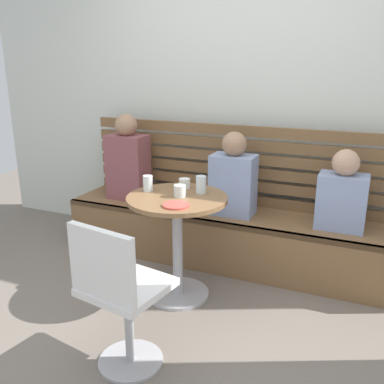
{
  "coord_description": "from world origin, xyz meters",
  "views": [
    {
      "loc": [
        1.03,
        -1.88,
        1.6
      ],
      "look_at": [
        -0.06,
        0.66,
        0.75
      ],
      "focal_mm": 39.73,
      "sensor_mm": 36.0,
      "label": 1
    }
  ],
  "objects_px": {
    "white_chair": "(119,293)",
    "person_child_left": "(342,195)",
    "cafe_table": "(177,227)",
    "cup_water_clear": "(148,183)",
    "person_adult": "(128,161)",
    "person_child_middle": "(233,179)",
    "cup_glass_tall": "(201,185)",
    "booth_bench": "(225,237)",
    "cup_ceramic_white": "(185,183)",
    "plate_small": "(176,205)",
    "cup_glass_short": "(180,191)"
  },
  "relations": [
    {
      "from": "person_child_middle",
      "to": "cup_ceramic_white",
      "type": "xyz_separation_m",
      "value": [
        -0.23,
        -0.42,
        0.05
      ]
    },
    {
      "from": "white_chair",
      "to": "cup_glass_tall",
      "type": "bearing_deg",
      "value": 86.07
    },
    {
      "from": "cup_glass_short",
      "to": "plate_small",
      "type": "height_order",
      "value": "cup_glass_short"
    },
    {
      "from": "cup_glass_tall",
      "to": "cafe_table",
      "type": "bearing_deg",
      "value": -130.24
    },
    {
      "from": "person_child_left",
      "to": "cup_glass_short",
      "type": "bearing_deg",
      "value": -147.13
    },
    {
      "from": "person_child_left",
      "to": "plate_small",
      "type": "xyz_separation_m",
      "value": [
        -0.92,
        -0.82,
        0.05
      ]
    },
    {
      "from": "cup_ceramic_white",
      "to": "cup_water_clear",
      "type": "bearing_deg",
      "value": -141.7
    },
    {
      "from": "booth_bench",
      "to": "cafe_table",
      "type": "relative_size",
      "value": 3.65
    },
    {
      "from": "cup_ceramic_white",
      "to": "booth_bench",
      "type": "bearing_deg",
      "value": 69.85
    },
    {
      "from": "person_child_left",
      "to": "plate_small",
      "type": "bearing_deg",
      "value": -138.46
    },
    {
      "from": "person_child_middle",
      "to": "white_chair",
      "type": "bearing_deg",
      "value": -95.6
    },
    {
      "from": "person_child_left",
      "to": "cup_ceramic_white",
      "type": "distance_m",
      "value": 1.13
    },
    {
      "from": "cup_water_clear",
      "to": "person_adult",
      "type": "bearing_deg",
      "value": 131.35
    },
    {
      "from": "cup_glass_short",
      "to": "person_child_left",
      "type": "bearing_deg",
      "value": 32.87
    },
    {
      "from": "cup_ceramic_white",
      "to": "cup_water_clear",
      "type": "height_order",
      "value": "cup_water_clear"
    },
    {
      "from": "booth_bench",
      "to": "cup_glass_tall",
      "type": "relative_size",
      "value": 22.5
    },
    {
      "from": "booth_bench",
      "to": "cup_ceramic_white",
      "type": "height_order",
      "value": "cup_ceramic_white"
    },
    {
      "from": "white_chair",
      "to": "cup_water_clear",
      "type": "height_order",
      "value": "same"
    },
    {
      "from": "booth_bench",
      "to": "cup_water_clear",
      "type": "relative_size",
      "value": 24.55
    },
    {
      "from": "cafe_table",
      "to": "cup_glass_short",
      "type": "distance_m",
      "value": 0.26
    },
    {
      "from": "cup_glass_tall",
      "to": "white_chair",
      "type": "bearing_deg",
      "value": -93.93
    },
    {
      "from": "cafe_table",
      "to": "person_adult",
      "type": "bearing_deg",
      "value": 140.1
    },
    {
      "from": "person_child_left",
      "to": "cup_glass_tall",
      "type": "xyz_separation_m",
      "value": [
        -0.89,
        -0.5,
        0.11
      ]
    },
    {
      "from": "person_child_middle",
      "to": "cup_water_clear",
      "type": "height_order",
      "value": "person_child_middle"
    },
    {
      "from": "person_adult",
      "to": "cup_water_clear",
      "type": "relative_size",
      "value": 6.73
    },
    {
      "from": "white_chair",
      "to": "plate_small",
      "type": "bearing_deg",
      "value": 87.61
    },
    {
      "from": "booth_bench",
      "to": "cup_glass_tall",
      "type": "bearing_deg",
      "value": -91.42
    },
    {
      "from": "cup_glass_short",
      "to": "person_adult",
      "type": "bearing_deg",
      "value": 140.93
    },
    {
      "from": "person_child_middle",
      "to": "cup_water_clear",
      "type": "relative_size",
      "value": 5.96
    },
    {
      "from": "person_child_middle",
      "to": "cafe_table",
      "type": "bearing_deg",
      "value": -107.16
    },
    {
      "from": "cup_ceramic_white",
      "to": "person_child_left",
      "type": "bearing_deg",
      "value": 23.1
    },
    {
      "from": "white_chair",
      "to": "cup_glass_short",
      "type": "relative_size",
      "value": 10.63
    },
    {
      "from": "person_child_middle",
      "to": "person_adult",
      "type": "bearing_deg",
      "value": 177.75
    },
    {
      "from": "cup_glass_short",
      "to": "white_chair",
      "type": "bearing_deg",
      "value": -87.73
    },
    {
      "from": "white_chair",
      "to": "person_child_left",
      "type": "relative_size",
      "value": 1.46
    },
    {
      "from": "person_adult",
      "to": "person_child_middle",
      "type": "bearing_deg",
      "value": -2.25
    },
    {
      "from": "booth_bench",
      "to": "cup_glass_tall",
      "type": "height_order",
      "value": "cup_glass_tall"
    },
    {
      "from": "white_chair",
      "to": "cup_ceramic_white",
      "type": "distance_m",
      "value": 1.06
    },
    {
      "from": "white_chair",
      "to": "cup_ceramic_white",
      "type": "xyz_separation_m",
      "value": [
        -0.09,
        1.01,
        0.31
      ]
    },
    {
      "from": "person_child_left",
      "to": "cafe_table",
      "type": "bearing_deg",
      "value": -147.45
    },
    {
      "from": "booth_bench",
      "to": "cup_glass_short",
      "type": "relative_size",
      "value": 33.75
    },
    {
      "from": "cafe_table",
      "to": "cup_water_clear",
      "type": "relative_size",
      "value": 6.73
    },
    {
      "from": "person_child_left",
      "to": "cup_water_clear",
      "type": "height_order",
      "value": "person_child_left"
    },
    {
      "from": "person_child_left",
      "to": "cup_water_clear",
      "type": "bearing_deg",
      "value": -154.06
    },
    {
      "from": "booth_bench",
      "to": "cup_ceramic_white",
      "type": "relative_size",
      "value": 33.75
    },
    {
      "from": "person_child_middle",
      "to": "cup_glass_tall",
      "type": "height_order",
      "value": "person_child_middle"
    },
    {
      "from": "cafe_table",
      "to": "white_chair",
      "type": "height_order",
      "value": "white_chair"
    },
    {
      "from": "cup_glass_short",
      "to": "cup_water_clear",
      "type": "bearing_deg",
      "value": 173.01
    },
    {
      "from": "white_chair",
      "to": "cup_water_clear",
      "type": "distance_m",
      "value": 0.96
    },
    {
      "from": "person_child_middle",
      "to": "cup_glass_short",
      "type": "bearing_deg",
      "value": -105.69
    }
  ]
}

